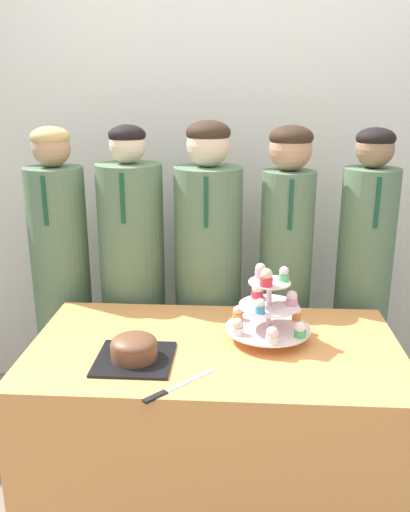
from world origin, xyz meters
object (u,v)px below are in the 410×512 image
at_px(cake_knife, 168,391).
at_px(student_3, 284,293).
at_px(student_0, 63,294).
at_px(student_2, 208,296).
at_px(cupcake_stand, 268,309).
at_px(student_1, 134,297).
at_px(student_4, 361,300).
at_px(round_cake, 134,349).

relative_size(cake_knife, student_3, 0.14).
relative_size(student_0, student_2, 0.98).
bearing_deg(cupcake_stand, student_2, 116.83).
relative_size(cupcake_stand, student_2, 0.21).
relative_size(student_1, student_2, 0.99).
height_order(student_1, student_3, student_3).
distance_m(student_2, student_4, 0.73).
relative_size(cake_knife, student_0, 0.15).
distance_m(student_0, student_3, 1.08).
height_order(cake_knife, student_1, student_1).
bearing_deg(round_cake, student_3, 50.60).
bearing_deg(student_1, cake_knife, -72.53).
distance_m(cupcake_stand, student_4, 0.71).
distance_m(round_cake, student_3, 0.93).
bearing_deg(student_2, student_0, -180.00).
xyz_separation_m(student_1, student_3, (0.73, -0.00, 0.04)).
bearing_deg(student_3, student_0, 180.00).
distance_m(cake_knife, cupcake_stand, 0.54).
distance_m(student_0, student_1, 0.35).
relative_size(student_0, student_1, 0.99).
height_order(student_0, student_4, same).
distance_m(cupcake_stand, student_0, 1.11).
height_order(round_cake, student_0, student_0).
xyz_separation_m(cake_knife, student_3, (0.44, 0.91, -0.00)).
height_order(round_cake, cupcake_stand, cupcake_stand).
height_order(student_3, student_4, student_3).
xyz_separation_m(student_1, student_2, (0.36, 0.00, 0.02)).
bearing_deg(student_4, round_cake, -143.12).
relative_size(cupcake_stand, student_4, 0.21).
bearing_deg(student_0, student_3, -0.00).
relative_size(student_2, student_3, 1.01).
relative_size(round_cake, student_2, 0.17).
height_order(student_0, student_1, student_1).
bearing_deg(student_4, student_2, 180.00).
relative_size(round_cake, student_4, 0.18).
bearing_deg(cake_knife, student_1, 60.81).
height_order(round_cake, student_4, student_4).
bearing_deg(cake_knife, student_4, 1.96).
bearing_deg(round_cake, student_2, 72.71).
bearing_deg(student_4, student_3, -180.00).
distance_m(student_0, student_4, 1.44).
xyz_separation_m(cupcake_stand, student_0, (-0.98, 0.52, -0.16)).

